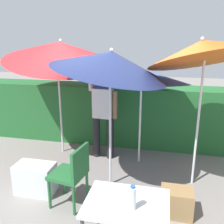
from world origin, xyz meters
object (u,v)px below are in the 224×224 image
at_px(cooler_box, 35,178).
at_px(crate_cardboard, 176,202).
at_px(umbrella_yellow, 59,51).
at_px(umbrella_navy, 111,62).
at_px(person_vendor, 103,111).
at_px(chair_plastic, 72,172).
at_px(folding_table, 127,210).
at_px(bottle_water, 132,198).
at_px(umbrella_orange, 203,50).
at_px(umbrella_rainbow, 140,77).

height_order(cooler_box, crate_cardboard, cooler_box).
distance_m(umbrella_yellow, cooler_box, 2.31).
height_order(umbrella_navy, crate_cardboard, umbrella_navy).
relative_size(person_vendor, cooler_box, 3.24).
xyz_separation_m(umbrella_yellow, person_vendor, (0.85, -0.07, -1.09)).
height_order(person_vendor, cooler_box, person_vendor).
bearing_deg(umbrella_yellow, chair_plastic, -63.26).
distance_m(crate_cardboard, folding_table, 1.15).
bearing_deg(chair_plastic, crate_cardboard, 3.84).
distance_m(person_vendor, chair_plastic, 1.59).
bearing_deg(person_vendor, chair_plastic, -91.56).
bearing_deg(umbrella_navy, chair_plastic, -121.75).
bearing_deg(chair_plastic, cooler_box, 166.63).
relative_size(umbrella_navy, bottle_water, 9.40).
relative_size(umbrella_orange, crate_cardboard, 6.10).
bearing_deg(umbrella_navy, crate_cardboard, -28.39).
bearing_deg(chair_plastic, umbrella_navy, 58.25).
distance_m(umbrella_orange, umbrella_navy, 1.29).
xyz_separation_m(umbrella_yellow, crate_cardboard, (2.21, -1.52, -1.84)).
bearing_deg(umbrella_yellow, crate_cardboard, -34.41).
bearing_deg(bottle_water, umbrella_navy, 109.46).
relative_size(umbrella_rainbow, umbrella_orange, 0.76).
bearing_deg(umbrella_yellow, umbrella_orange, -16.14).
xyz_separation_m(umbrella_rainbow, crate_cardboard, (0.67, -1.39, -1.42)).
bearing_deg(umbrella_rainbow, cooler_box, -136.41).
distance_m(umbrella_rainbow, chair_plastic, 1.98).
height_order(umbrella_yellow, bottle_water, umbrella_yellow).
bearing_deg(person_vendor, umbrella_navy, -68.53).
relative_size(umbrella_orange, folding_table, 3.19).
height_order(folding_table, bottle_water, bottle_water).
bearing_deg(person_vendor, umbrella_rainbow, -4.40).
xyz_separation_m(umbrella_navy, folding_table, (0.48, -1.45, -1.27)).
bearing_deg(chair_plastic, bottle_water, -43.77).
xyz_separation_m(umbrella_orange, umbrella_navy, (-1.25, -0.26, -0.16)).
bearing_deg(chair_plastic, umbrella_yellow, 116.74).
relative_size(umbrella_orange, umbrella_yellow, 1.02).
distance_m(cooler_box, folding_table, 1.87).
bearing_deg(umbrella_navy, umbrella_yellow, 141.14).
xyz_separation_m(person_vendor, folding_table, (0.83, -2.35, -0.27)).
bearing_deg(umbrella_navy, folding_table, -71.71).
distance_m(umbrella_yellow, bottle_water, 3.27).
distance_m(person_vendor, crate_cardboard, 2.12).
distance_m(umbrella_rainbow, bottle_water, 2.50).
bearing_deg(cooler_box, chair_plastic, -13.37).
bearing_deg(umbrella_yellow, cooler_box, -84.21).
relative_size(umbrella_yellow, umbrella_navy, 1.11).
bearing_deg(umbrella_navy, person_vendor, 111.47).
xyz_separation_m(chair_plastic, bottle_water, (0.94, -0.90, 0.36)).
xyz_separation_m(cooler_box, crate_cardboard, (2.06, -0.06, -0.05)).
distance_m(umbrella_navy, folding_table, 1.99).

